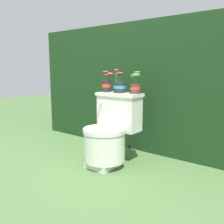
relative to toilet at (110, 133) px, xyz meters
name	(u,v)px	position (x,y,z in m)	size (l,w,h in m)	color
ground_plane	(100,164)	(-0.07, -0.07, -0.31)	(12.00, 12.00, 0.00)	#4C703D
hedge_backdrop	(157,85)	(-0.07, 1.03, 0.40)	(2.92, 1.05, 1.41)	#193819
toilet	(110,133)	(0.00, 0.00, 0.00)	(0.45, 0.53, 0.68)	silver
potted_plant_left	(107,83)	(-0.17, 0.16, 0.46)	(0.11, 0.11, 0.21)	#262628
potted_plant_midleft	(120,85)	(-0.01, 0.16, 0.44)	(0.14, 0.13, 0.23)	#262628
potted_plant_middle	(135,84)	(0.17, 0.17, 0.46)	(0.11, 0.10, 0.21)	#47382D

